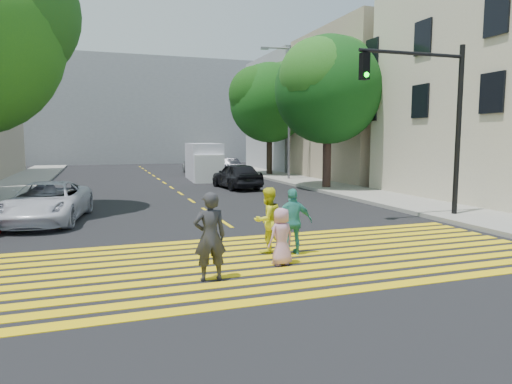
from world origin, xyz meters
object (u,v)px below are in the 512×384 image
pedestrian_woman (268,220)px  dark_car_parked (229,167)px  tree_right_near (329,84)px  silver_car (195,165)px  pedestrian_man (210,236)px  white_van (204,163)px  dark_car_near (237,175)px  pedestrian_child (281,236)px  tree_right_far (270,99)px  traffic_signal (433,107)px  pedestrian_extra (293,222)px  white_sedan (47,202)px

pedestrian_woman → dark_car_parked: 24.08m
tree_right_near → silver_car: 15.67m
silver_car → pedestrian_man: bearing=84.6°
pedestrian_man → white_van: white_van is taller
dark_car_near → dark_car_parked: (2.09, 9.13, -0.08)m
pedestrian_child → white_van: white_van is taller
tree_right_far → pedestrian_child: tree_right_far is taller
silver_car → white_van: white_van is taller
traffic_signal → pedestrian_woman: bearing=-158.9°
pedestrian_child → dark_car_parked: bearing=-118.7°
pedestrian_extra → white_van: (2.41, 20.62, 0.37)m
pedestrian_woman → pedestrian_extra: 0.65m
white_van → traffic_signal: traffic_signal is taller
tree_right_far → traffic_signal: bearing=-94.5°
pedestrian_woman → traffic_signal: 8.01m
dark_car_near → dark_car_parked: size_ratio=1.08×
pedestrian_woman → dark_car_near: (3.47, 14.30, -0.07)m
tree_right_far → tree_right_near: bearing=-92.2°
tree_right_near → pedestrian_extra: (-7.61, -12.64, -4.95)m
tree_right_near → white_sedan: size_ratio=1.74×
white_sedan → traffic_signal: traffic_signal is taller
pedestrian_woman → pedestrian_man: bearing=23.7°
pedestrian_woman → silver_car: 26.57m
pedestrian_extra → traffic_signal: traffic_signal is taller
pedestrian_extra → dark_car_near: pedestrian_extra is taller
tree_right_far → white_sedan: bearing=-131.7°
tree_right_far → pedestrian_woman: (-8.48, -22.13, -5.00)m
tree_right_near → traffic_signal: tree_right_near is taller
silver_car → traffic_signal: bearing=103.7°
pedestrian_child → silver_car: (3.67, 27.49, 0.02)m
tree_right_near → pedestrian_extra: size_ratio=5.25×
dark_car_parked → white_van: white_van is taller
silver_car → dark_car_parked: (2.00, -2.89, 0.00)m
pedestrian_child → tree_right_far: bearing=-126.0°
tree_right_near → white_sedan: tree_right_near is taller
silver_car → traffic_signal: 24.26m
pedestrian_extra → dark_car_near: bearing=-93.9°
dark_car_near → tree_right_near: bearing=150.9°
pedestrian_extra → white_sedan: bearing=-40.4°
dark_car_parked → white_van: bearing=-132.7°
white_sedan → dark_car_near: (9.07, 7.97, 0.06)m
pedestrian_man → dark_car_near: (5.34, 16.05, -0.15)m
pedestrian_child → dark_car_near: (3.58, 15.47, 0.09)m
silver_car → traffic_signal: traffic_signal is taller
pedestrian_man → pedestrian_child: 1.87m
dark_car_near → silver_car: bearing=-95.5°
dark_car_near → dark_car_parked: 9.37m
tree_right_near → traffic_signal: bearing=-96.8°
white_van → tree_right_far: bearing=23.3°
pedestrian_extra → tree_right_far: bearing=-102.0°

